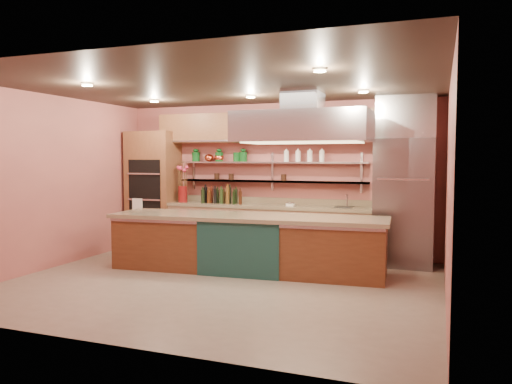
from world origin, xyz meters
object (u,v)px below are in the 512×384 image
at_px(kitchen_scale, 290,204).
at_px(copper_kettle, 209,158).
at_px(island, 247,243).
at_px(refrigerator, 404,203).
at_px(flower_vase, 183,194).
at_px(green_canister, 237,157).

bearing_deg(kitchen_scale, copper_kettle, 160.89).
bearing_deg(island, refrigerator, 25.62).
height_order(refrigerator, flower_vase, refrigerator).
xyz_separation_m(flower_vase, copper_kettle, (0.46, 0.22, 0.70)).
bearing_deg(copper_kettle, kitchen_scale, -7.33).
bearing_deg(green_canister, kitchen_scale, -11.05).
xyz_separation_m(kitchen_scale, green_canister, (-1.13, 0.22, 0.83)).
bearing_deg(kitchen_scale, refrigerator, -12.08).
bearing_deg(refrigerator, green_canister, 175.73).
bearing_deg(flower_vase, copper_kettle, 25.34).
xyz_separation_m(refrigerator, green_canister, (-3.08, 0.23, 0.75)).
height_order(refrigerator, copper_kettle, refrigerator).
height_order(island, kitchen_scale, kitchen_scale).
bearing_deg(refrigerator, kitchen_scale, 179.71).
height_order(kitchen_scale, green_canister, green_canister).
bearing_deg(refrigerator, flower_vase, 179.86).
relative_size(copper_kettle, green_canister, 1.05).
relative_size(refrigerator, kitchen_scale, 14.81).
relative_size(refrigerator, green_canister, 12.26).
xyz_separation_m(island, kitchen_scale, (0.33, 1.31, 0.52)).
distance_m(copper_kettle, green_canister, 0.58).
bearing_deg(island, green_canister, 113.52).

